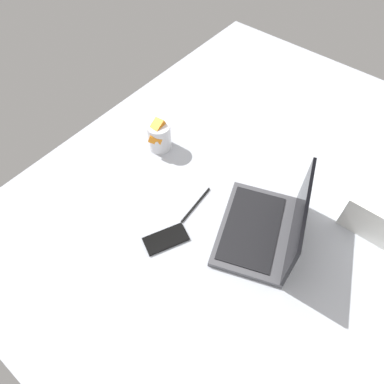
% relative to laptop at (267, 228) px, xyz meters
% --- Properties ---
extents(bed_mattress, '(1.80, 1.40, 0.18)m').
position_rel_laptop_xyz_m(bed_mattress, '(-0.14, -0.14, -0.13)').
color(bed_mattress, '#B7BCC6').
rests_on(bed_mattress, ground).
extents(laptop, '(0.39, 0.33, 0.23)m').
position_rel_laptop_xyz_m(laptop, '(0.00, 0.00, 0.00)').
color(laptop, '#4C4C51').
rests_on(laptop, bed_mattress).
extents(snack_cup, '(0.10, 0.09, 0.13)m').
position_rel_laptop_xyz_m(snack_cup, '(-0.08, -0.53, 0.01)').
color(snack_cup, silver).
rests_on(snack_cup, bed_mattress).
extents(cell_phone, '(0.16, 0.12, 0.01)m').
position_rel_laptop_xyz_m(cell_phone, '(0.22, -0.24, -0.04)').
color(cell_phone, black).
rests_on(cell_phone, bed_mattress).
extents(charger_cable, '(0.17, 0.02, 0.01)m').
position_rel_laptop_xyz_m(charger_cable, '(0.05, -0.25, -0.04)').
color(charger_cable, black).
rests_on(charger_cable, bed_mattress).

